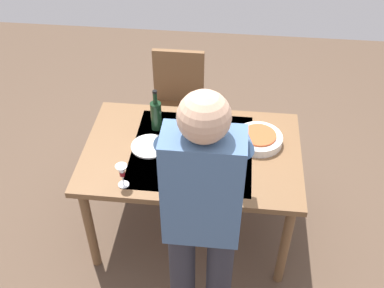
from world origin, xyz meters
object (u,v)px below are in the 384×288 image
water_cup_far_left (198,140)px  person_server (202,216)px  wine_glass_left (122,172)px  serving_bowl_pasta (259,139)px  wine_glass_right (219,126)px  water_cup_near_left (211,175)px  water_cup_near_right (213,119)px  wine_bottle (156,115)px  dinner_plate_near (149,147)px  chair_near (177,101)px  dining_table (192,160)px

water_cup_far_left → person_server: bearing=96.9°
person_server → wine_glass_left: (0.48, -0.36, -0.11)m
person_server → serving_bowl_pasta: (-0.29, -0.82, -0.18)m
wine_glass_right → water_cup_near_left: 0.38m
wine_glass_right → water_cup_near_right: wine_glass_right is taller
wine_bottle → person_server: bearing=112.8°
water_cup_far_left → serving_bowl_pasta: water_cup_far_left is taller
wine_bottle → dinner_plate_near: bearing=85.2°
water_cup_near_left → serving_bowl_pasta: bearing=-126.4°
water_cup_near_right → water_cup_far_left: bearing=71.3°
chair_near → wine_glass_left: size_ratio=6.03×
dining_table → water_cup_near_right: 0.32m
wine_bottle → serving_bowl_pasta: wine_bottle is taller
wine_glass_left → water_cup_far_left: wine_glass_left is taller
serving_bowl_pasta → dinner_plate_near: size_ratio=1.30×
serving_bowl_pasta → water_cup_far_left: bearing=12.0°
chair_near → serving_bowl_pasta: 0.97m
water_cup_near_left → water_cup_far_left: bearing=-70.2°
serving_bowl_pasta → wine_glass_left: bearing=30.7°
chair_near → person_server: size_ratio=0.54×
person_server → water_cup_far_left: bearing=-83.1°
dining_table → serving_bowl_pasta: serving_bowl_pasta is taller
water_cup_near_left → water_cup_far_left: size_ratio=0.86×
wine_bottle → wine_glass_right: wine_bottle is taller
person_server → water_cup_near_left: 0.48m
dining_table → chair_near: (0.20, -0.82, -0.14)m
wine_glass_right → dinner_plate_near: wine_glass_right is taller
wine_bottle → water_cup_near_left: (-0.39, 0.45, -0.07)m
person_server → water_cup_far_left: size_ratio=16.30×
dining_table → water_cup_near_right: (-0.11, -0.27, 0.13)m
person_server → wine_glass_right: person_server is taller
water_cup_far_left → dinner_plate_near: size_ratio=0.45×
person_server → wine_bottle: (0.38, -0.90, -0.10)m
water_cup_near_left → serving_bowl_pasta: (-0.27, -0.37, -0.01)m
wine_bottle → wine_glass_left: size_ratio=1.96×
person_server → dinner_plate_near: bearing=-60.6°
water_cup_near_left → water_cup_near_right: bearing=-87.2°
dining_table → water_cup_near_left: bearing=118.8°
water_cup_near_right → dinner_plate_near: size_ratio=0.43×
person_server → water_cup_near_right: 0.99m
wine_bottle → wine_glass_left: bearing=78.8°
chair_near → water_cup_near_left: 1.16m
water_cup_far_left → wine_bottle: bearing=-28.7°
chair_near → water_cup_near_right: bearing=119.8°
person_server → serving_bowl_pasta: person_server is taller
dining_table → wine_glass_left: size_ratio=9.00×
dining_table → water_cup_far_left: bearing=-134.2°
wine_glass_right → water_cup_near_left: wine_glass_right is taller
dining_table → water_cup_far_left: size_ratio=13.12×
wine_glass_right → water_cup_far_left: bearing=35.0°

